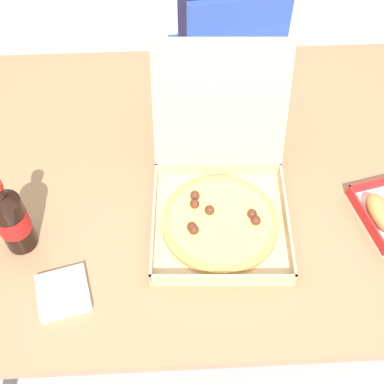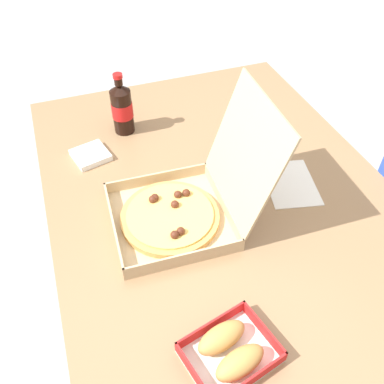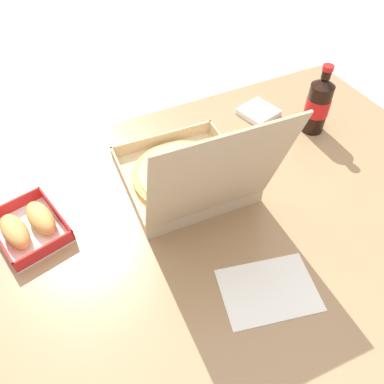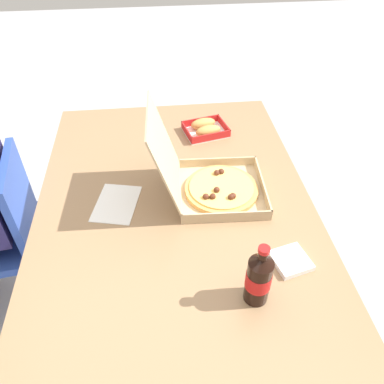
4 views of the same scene
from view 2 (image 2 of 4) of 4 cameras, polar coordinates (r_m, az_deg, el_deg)
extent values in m
plane|color=#B2B2B7|center=(1.85, 3.16, -16.74)|extent=(10.00, 10.00, 0.00)
cube|color=#997551|center=(1.27, 4.39, -1.24)|extent=(1.47, 1.03, 0.03)
cylinder|color=#B7B7BC|center=(1.94, -16.36, 1.39)|extent=(0.05, 0.05, 0.69)
cylinder|color=#B7B7BC|center=(2.11, 8.08, 7.02)|extent=(0.05, 0.05, 0.69)
cylinder|color=#B2B2B7|center=(1.91, 21.21, -6.88)|extent=(0.03, 0.03, 0.43)
cube|color=tan|center=(1.19, -3.02, -3.86)|extent=(0.34, 0.34, 0.01)
cube|color=tan|center=(1.17, -10.68, -4.75)|extent=(0.32, 0.02, 0.04)
cube|color=tan|center=(1.29, -4.85, 1.91)|extent=(0.02, 0.32, 0.04)
cube|color=tan|center=(1.08, -0.89, -9.11)|extent=(0.02, 0.32, 0.04)
cube|color=tan|center=(1.21, 4.25, -1.50)|extent=(0.32, 0.02, 0.04)
cube|color=tan|center=(1.11, 7.25, 5.35)|extent=(0.33, 0.12, 0.31)
cylinder|color=tan|center=(1.19, -3.04, -3.47)|extent=(0.28, 0.28, 0.02)
cylinder|color=#EAC666|center=(1.18, -3.06, -3.08)|extent=(0.25, 0.25, 0.01)
sphere|color=#562819|center=(1.19, -2.37, -1.71)|extent=(0.02, 0.02, 0.02)
sphere|color=#562819|center=(1.12, -1.56, -5.41)|extent=(0.02, 0.02, 0.02)
sphere|color=#562819|center=(1.12, -2.39, -5.90)|extent=(0.02, 0.02, 0.02)
sphere|color=#562819|center=(1.22, -1.96, -0.35)|extent=(0.02, 0.02, 0.02)
sphere|color=#562819|center=(1.21, -5.12, -0.78)|extent=(0.02, 0.02, 0.02)
sphere|color=#562819|center=(1.21, -5.41, -1.01)|extent=(0.02, 0.02, 0.02)
sphere|color=#562819|center=(1.22, -0.80, -0.13)|extent=(0.02, 0.02, 0.02)
cube|color=white|center=(0.98, 5.21, -21.46)|extent=(0.19, 0.22, 0.00)
cube|color=red|center=(0.94, 0.34, -23.85)|extent=(0.15, 0.04, 0.03)
cube|color=red|center=(0.99, 9.79, -18.13)|extent=(0.15, 0.04, 0.03)
cube|color=red|center=(0.99, 2.65, -17.81)|extent=(0.05, 0.19, 0.03)
cube|color=red|center=(0.94, 8.17, -24.24)|extent=(0.05, 0.19, 0.03)
ellipsoid|color=tan|center=(0.96, 4.09, -19.30)|extent=(0.08, 0.13, 0.05)
ellipsoid|color=tan|center=(0.94, 6.61, -22.25)|extent=(0.08, 0.13, 0.05)
cylinder|color=black|center=(1.49, -9.52, 10.84)|extent=(0.07, 0.07, 0.16)
cone|color=black|center=(1.45, -9.96, 13.88)|extent=(0.07, 0.07, 0.02)
cylinder|color=black|center=(1.43, -10.09, 14.74)|extent=(0.03, 0.03, 0.02)
cylinder|color=red|center=(1.42, -10.19, 15.42)|extent=(0.03, 0.03, 0.01)
cylinder|color=red|center=(1.49, -9.56, 11.10)|extent=(0.07, 0.07, 0.06)
cube|color=white|center=(1.34, 13.33, 1.18)|extent=(0.24, 0.19, 0.00)
cube|color=white|center=(1.43, -13.74, 4.94)|extent=(0.13, 0.13, 0.02)
camera|label=1|loc=(0.99, -61.96, 33.67)|focal=46.66mm
camera|label=3|loc=(1.02, 49.59, 24.69)|focal=36.00mm
camera|label=4|loc=(1.91, -9.24, 47.01)|focal=35.80mm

